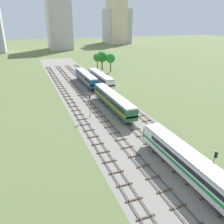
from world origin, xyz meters
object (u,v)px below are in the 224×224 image
diesel_railcar_centre_mid (101,77)px  signal_post_nearest (90,103)px  signal_post_near (86,83)px  signal_post_mid (214,163)px  diesel_railcar_centre_left_nearest (187,161)px  passenger_coach_centre_left_near (113,100)px  diesel_railcar_centre_left_midfar (86,77)px

diesel_railcar_centre_mid → signal_post_nearest: size_ratio=3.78×
signal_post_near → signal_post_mid: 49.19m
diesel_railcar_centre_left_nearest → diesel_railcar_centre_mid: same height
signal_post_mid → diesel_railcar_centre_mid: bearing=87.7°
passenger_coach_centre_left_near → diesel_railcar_centre_mid: (4.49, 23.65, -0.02)m
diesel_railcar_centre_left_midfar → signal_post_nearest: (-6.74, -28.53, 0.85)m
signal_post_near → signal_post_nearest: bearing=-102.6°
diesel_railcar_centre_mid → signal_post_near: bearing=-138.0°
passenger_coach_centre_left_near → signal_post_nearest: bearing=-159.0°
signal_post_near → signal_post_mid: bearing=-84.8°
diesel_railcar_centre_left_midfar → signal_post_nearest: 29.33m
passenger_coach_centre_left_near → diesel_railcar_centre_left_midfar: (0.00, 25.94, -0.02)m
passenger_coach_centre_left_near → diesel_railcar_centre_mid: size_ratio=1.07×
signal_post_nearest → signal_post_mid: 30.17m
diesel_railcar_centre_left_nearest → diesel_railcar_centre_left_midfar: size_ratio=1.00×
diesel_railcar_centre_left_nearest → signal_post_nearest: 27.13m
diesel_railcar_centre_left_midfar → signal_post_near: (-2.25, -8.35, 0.31)m
passenger_coach_centre_left_near → diesel_railcar_centre_left_midfar: bearing=90.0°
diesel_railcar_centre_left_midfar → diesel_railcar_centre_mid: bearing=-27.0°
signal_post_mid → signal_post_nearest: bearing=107.3°
diesel_railcar_centre_mid → diesel_railcar_centre_left_midfar: size_ratio=1.00×
diesel_railcar_centre_left_midfar → signal_post_mid: size_ratio=3.93×
passenger_coach_centre_left_near → signal_post_nearest: signal_post_nearest is taller
diesel_railcar_centre_left_nearest → signal_post_mid: 3.47m
diesel_railcar_centre_left_midfar → signal_post_mid: (2.25, -57.34, 0.73)m
signal_post_near → diesel_railcar_centre_left_nearest: bearing=-87.2°
diesel_railcar_centre_left_midfar → signal_post_nearest: size_ratio=3.78×
diesel_railcar_centre_left_midfar → signal_post_mid: signal_post_mid is taller
diesel_railcar_centre_left_nearest → signal_post_mid: (2.25, -2.54, 0.73)m
diesel_railcar_centre_left_nearest → signal_post_near: size_ratio=4.54×
diesel_railcar_centre_left_nearest → passenger_coach_centre_left_near: (0.00, 28.85, 0.02)m
signal_post_mid → diesel_railcar_centre_left_nearest: bearing=131.5°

